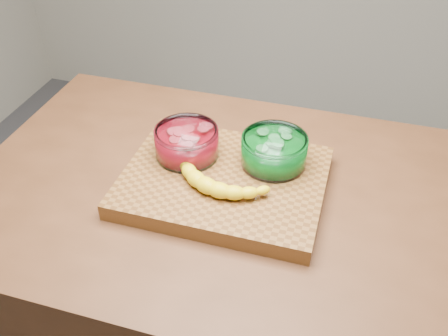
# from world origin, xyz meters

# --- Properties ---
(counter) EXTENTS (1.20, 0.80, 0.90)m
(counter) POSITION_xyz_m (0.00, 0.00, 0.45)
(counter) COLOR #522E18
(counter) RESTS_ON ground
(cutting_board) EXTENTS (0.45, 0.35, 0.04)m
(cutting_board) POSITION_xyz_m (0.00, 0.00, 0.92)
(cutting_board) COLOR brown
(cutting_board) RESTS_ON counter
(bowl_red) EXTENTS (0.15, 0.15, 0.07)m
(bowl_red) POSITION_xyz_m (-0.11, 0.05, 0.97)
(bowl_red) COLOR white
(bowl_red) RESTS_ON cutting_board
(bowl_green) EXTENTS (0.15, 0.15, 0.07)m
(bowl_green) POSITION_xyz_m (0.10, 0.07, 0.97)
(bowl_green) COLOR white
(bowl_green) RESTS_ON cutting_board
(banana) EXTENTS (0.26, 0.16, 0.04)m
(banana) POSITION_xyz_m (0.00, -0.02, 0.96)
(banana) COLOR yellow
(banana) RESTS_ON cutting_board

